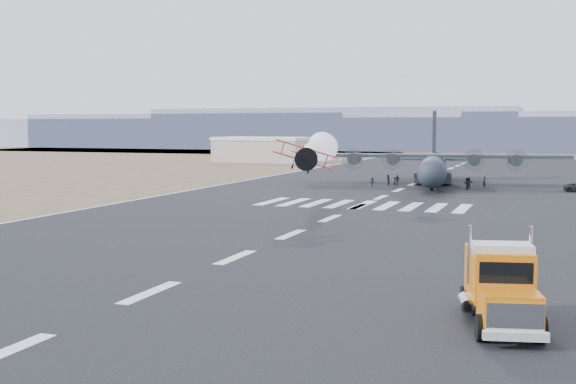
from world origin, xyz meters
The scene contains 20 objects.
ground centered at (0.00, 0.00, 0.00)m, with size 500.00×500.00×0.00m, color black.
scrub_far centered at (0.00, 230.00, 0.00)m, with size 500.00×80.00×0.00m, color brown.
runway_markings centered at (0.00, 60.00, 0.01)m, with size 60.00×260.00×0.01m, color silver, non-canonical shape.
ridge_seg_a centered at (-195.00, 260.00, 6.50)m, with size 150.00×50.00×13.00m, color #8791AB.
ridge_seg_b centered at (-130.00, 260.00, 7.50)m, with size 150.00×50.00×15.00m, color #8791AB.
ridge_seg_c centered at (-65.00, 260.00, 8.50)m, with size 150.00×50.00×17.00m, color #8791AB.
ridge_seg_d centered at (0.00, 260.00, 6.50)m, with size 150.00×50.00×13.00m, color #8791AB.
hangar_left centered at (-52.00, 145.00, 3.41)m, with size 24.50×14.50×6.70m.
semi_truck centered at (19.50, -0.08, 1.97)m, with size 4.58×9.13×4.01m.
aerobatic_biplane centered at (-1.70, 32.18, 6.70)m, with size 6.21×5.92×3.34m.
smoke_trail centered at (-6.69, 54.17, 6.88)m, with size 7.85×26.51×4.02m.
transport_aircraft centered at (3.13, 84.93, 3.19)m, with size 42.91×35.20×12.39m.
crew_a centered at (-1.87, 78.03, 0.78)m, with size 0.57×0.47×1.57m, color black.
crew_b centered at (-3.53, 80.68, 0.84)m, with size 0.81×0.50×1.67m, color black.
crew_c centered at (-4.98, 75.75, 0.78)m, with size 1.00×0.47×1.56m, color black.
crew_d centered at (-1.99, 80.78, 0.85)m, with size 1.00×0.51×1.71m, color black.
crew_e centered at (2.40, 81.21, 0.79)m, with size 0.77×0.47×1.58m, color black.
crew_f centered at (9.69, 78.01, 0.90)m, with size 1.67×0.54×1.80m, color black.
crew_g centered at (11.81, 80.63, 0.90)m, with size 0.65×0.54×1.79m, color black.
crew_h centered at (9.56, 76.03, 0.90)m, with size 0.87×0.54×1.80m, color black.
Camera 1 is at (21.64, -35.84, 9.61)m, focal length 45.00 mm.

